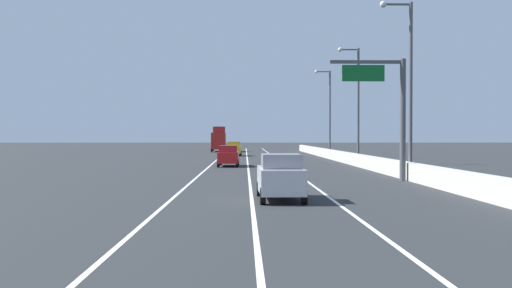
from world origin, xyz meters
TOP-DOWN VIEW (x-y plane):
  - ground_plane at (0.00, 64.00)m, footprint 320.00×320.00m
  - lane_stripe_left at (-5.50, 55.00)m, footprint 0.16×130.00m
  - lane_stripe_center at (-2.00, 55.00)m, footprint 0.16×130.00m
  - lane_stripe_right at (1.50, 55.00)m, footprint 0.16×130.00m
  - jersey_barrier_right at (8.02, 40.00)m, footprint 0.60×120.00m
  - overhead_sign_gantry at (6.68, 31.11)m, footprint 4.68×0.36m
  - lamp_post_right_second at (8.21, 32.94)m, footprint 2.14×0.44m
  - lamp_post_right_third at (8.67, 52.18)m, footprint 2.14×0.44m
  - lamp_post_right_fourth at (8.77, 71.42)m, footprint 2.14×0.44m
  - car_yellow_0 at (-3.72, 74.40)m, footprint 2.01×4.53m
  - car_red_1 at (-3.77, 47.84)m, footprint 1.89×4.79m
  - car_silver_2 at (-0.77, 20.78)m, footprint 1.96×4.16m
  - box_truck at (-6.77, 94.95)m, footprint 2.58×8.00m

SIDE VIEW (x-z plane):
  - ground_plane at x=0.00m, z-range 0.00..0.00m
  - lane_stripe_left at x=-5.50m, z-range 0.00..0.00m
  - lane_stripe_center at x=-2.00m, z-range 0.00..0.00m
  - lane_stripe_right at x=1.50m, z-range 0.00..0.00m
  - jersey_barrier_right at x=8.02m, z-range 0.00..1.10m
  - car_red_1 at x=-3.77m, z-range 0.00..1.90m
  - car_yellow_0 at x=-3.72m, z-range 0.00..1.98m
  - car_silver_2 at x=-0.77m, z-range -0.01..1.99m
  - box_truck at x=-6.77m, z-range -0.19..4.19m
  - overhead_sign_gantry at x=6.68m, z-range 0.98..8.48m
  - lamp_post_right_second at x=8.21m, z-range 0.77..12.24m
  - lamp_post_right_third at x=8.67m, z-range 0.77..12.24m
  - lamp_post_right_fourth at x=8.77m, z-range 0.77..12.24m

